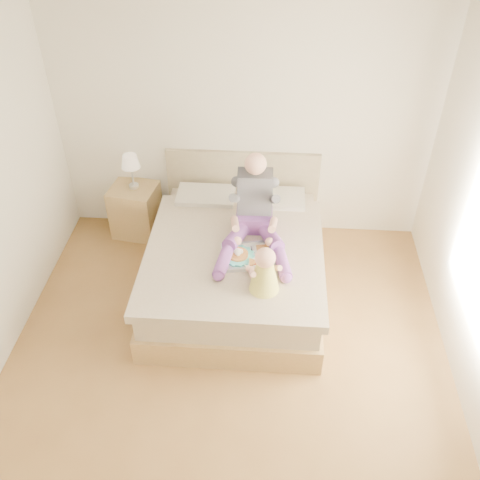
# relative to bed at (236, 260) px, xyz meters

# --- Properties ---
(room) EXTENTS (4.02, 4.22, 2.71)m
(room) POSITION_rel_bed_xyz_m (0.08, -1.08, 1.19)
(room) COLOR brown
(room) RESTS_ON ground
(bed) EXTENTS (1.70, 2.18, 1.00)m
(bed) POSITION_rel_bed_xyz_m (0.00, 0.00, 0.00)
(bed) COLOR olive
(bed) RESTS_ON ground
(nightstand) EXTENTS (0.56, 0.51, 0.61)m
(nightstand) POSITION_rel_bed_xyz_m (-1.22, 0.80, -0.01)
(nightstand) COLOR olive
(nightstand) RESTS_ON ground
(lamp) EXTENTS (0.20, 0.20, 0.41)m
(lamp) POSITION_rel_bed_xyz_m (-1.20, 0.81, 0.60)
(lamp) COLOR silver
(lamp) RESTS_ON nightstand
(adult) EXTENTS (0.72, 1.02, 0.85)m
(adult) POSITION_rel_bed_xyz_m (0.17, 0.06, 0.54)
(adult) COLOR #663482
(adult) RESTS_ON bed
(tray) EXTENTS (0.56, 0.47, 0.14)m
(tray) POSITION_rel_bed_xyz_m (0.14, -0.28, 0.33)
(tray) COLOR silver
(tray) RESTS_ON bed
(baby) EXTENTS (0.33, 0.40, 0.45)m
(baby) POSITION_rel_bed_xyz_m (0.30, -0.69, 0.47)
(baby) COLOR #DED646
(baby) RESTS_ON bed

